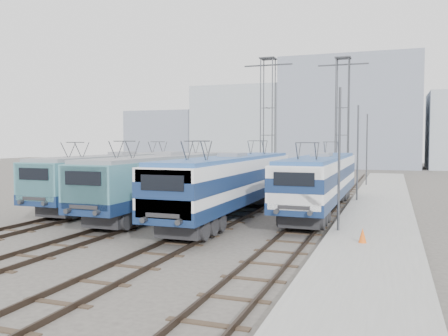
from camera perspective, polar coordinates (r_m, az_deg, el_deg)
ground at (r=23.82m, az=-8.25°, el=-7.67°), size 160.00×160.00×0.00m
platform at (r=28.98m, az=18.01°, el=-5.52°), size 4.00×70.00×0.30m
locomotive_far_left at (r=33.55m, az=-12.26°, el=-0.77°), size 2.75×17.33×3.26m
locomotive_center_left at (r=29.81m, az=-6.72°, el=-1.16°), size 2.80×17.65×3.32m
locomotive_center_right at (r=27.24m, az=0.93°, el=-1.44°), size 2.80×17.70×3.33m
locomotive_far_right at (r=30.14m, az=11.58°, el=-1.12°), size 2.75×17.35×3.26m
catenary_tower_west at (r=44.07m, az=5.29°, el=6.09°), size 4.50×1.20×12.00m
catenary_tower_east at (r=44.90m, az=14.04°, el=5.95°), size 4.50×1.20×12.00m
mast_front at (r=22.78m, az=13.68°, el=0.64°), size 0.12×0.12×7.00m
mast_mid at (r=34.73m, az=15.77°, el=1.52°), size 0.12×0.12×7.00m
mast_rear at (r=46.70m, az=16.80°, el=1.95°), size 0.12×0.12×7.00m
safety_cone at (r=20.64m, az=16.33°, el=-7.78°), size 0.33×0.33×0.61m
building_west at (r=86.36m, az=2.91°, el=5.01°), size 18.00×12.00×14.00m
building_center at (r=83.04m, az=14.96°, el=6.35°), size 22.00×14.00×18.00m
building_far_west at (r=92.24m, az=-6.67°, el=3.65°), size 14.00×10.00×10.00m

